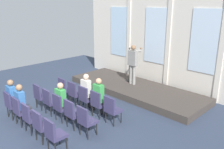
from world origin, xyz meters
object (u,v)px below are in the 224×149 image
Objects in this scene: chair_r1_c2 at (60,106)px; chair_r2_c0 at (11,103)px; audience_r0_c2 at (87,90)px; chair_r0_c4 at (112,108)px; mic_stand at (129,74)px; chair_r1_c4 at (86,119)px; chair_r2_c2 at (30,116)px; chair_r0_c3 at (98,102)px; chair_r2_c1 at (20,109)px; chair_r1_c1 at (50,100)px; chair_r1_c3 at (72,112)px; audience_r2_c1 at (22,102)px; chair_r0_c2 at (86,97)px; audience_r0_c3 at (100,95)px; chair_r2_c4 at (54,133)px; chair_r0_c1 at (75,92)px; audience_r1_c2 at (62,99)px; audience_r2_c0 at (13,97)px; chair_r2_c3 at (41,124)px; chair_r0_c0 at (65,88)px; chair_r1_c0 at (40,95)px; speaker at (133,62)px.

chair_r1_c2 is 1.00× the size of chair_r2_c0.
audience_r0_c2 is 1.47× the size of chair_r0_c4.
chair_r1_c4 is (1.97, -4.11, -0.08)m from mic_stand.
chair_r1_c4 is at bearing 38.42° from chair_r2_c2.
chair_r0_c3 and chair_r2_c2 have the same top height.
chair_r0_c3 and chair_r1_c2 have the same top height.
chair_r1_c1 is at bearing 90.00° from chair_r2_c1.
audience_r2_c1 is at bearing -143.78° from chair_r1_c3.
chair_r0_c2 is 1.00× the size of chair_r0_c4.
mic_stand is at bearing 113.63° from audience_r0_c3.
audience_r0_c3 is 1.46× the size of chair_r2_c4.
audience_r0_c2 is (0.66, 0.08, 0.23)m from chair_r0_c1.
chair_r1_c1 is (-1.98, -1.05, 0.00)m from chair_r0_c4.
chair_r2_c0 is (-1.98, -2.17, -0.23)m from audience_r0_c3.
chair_r0_c3 is at bearing 57.77° from chair_r1_c2.
chair_r1_c4 is 2.84m from chair_r2_c0.
chair_r1_c3 is (0.00, -1.12, -0.23)m from audience_r0_c3.
chair_r1_c2 is 0.21m from audience_r1_c2.
audience_r2_c0 is (-1.98, -2.09, -0.02)m from audience_r0_c3.
chair_r2_c2 is (0.00, -1.05, 0.00)m from chair_r1_c2.
chair_r0_c2 is at bearing 180.00° from chair_r0_c3.
mic_stand reaches higher than chair_r0_c1.
chair_r0_c2 is at bearing 57.77° from chair_r1_c1.
audience_r1_c2 is at bearing 40.54° from chair_r2_c0.
audience_r2_c0 is at bearing -123.24° from chair_r0_c2.
chair_r1_c1 and chair_r1_c3 have the same top height.
chair_r0_c2 is 1.68m from chair_r1_c4.
chair_r2_c1 and chair_r2_c3 have the same top height.
chair_r2_c0 is at bearing -121.28° from audience_r0_c2.
chair_r0_c3 is at bearing 38.42° from chair_r1_c1.
audience_r1_c2 is at bearing -55.63° from chair_r0_c1.
audience_r0_c2 reaches higher than chair_r0_c0.
chair_r1_c0 is 0.70× the size of audience_r2_c1.
audience_r0_c2 is 0.70m from chair_r0_c3.
speaker is at bearing 69.40° from chair_r0_c0.
audience_r1_c2 is 0.69m from chair_r1_c3.
audience_r2_c0 is (0.00, -2.01, 0.21)m from chair_r0_c0.
chair_r0_c0 is at bearing 180.00° from chair_r0_c1.
audience_r2_c0 is at bearing -142.66° from chair_r0_c4.
chair_r2_c3 is at bearing -46.60° from chair_r0_c0.
audience_r0_c3 is 1.46× the size of chair_r1_c4.
audience_r1_c2 is (-0.66, -0.96, 0.19)m from chair_r0_c3.
audience_r2_c0 is at bearing 178.26° from chair_r2_c4.
chair_r2_c2 is at bearing -82.86° from mic_stand.
chair_r0_c2 is 1.00× the size of chair_r2_c0.
chair_r1_c4 is at bearing 0.00° from chair_r1_c3.
chair_r2_c3 is (1.31, -5.16, -0.08)m from mic_stand.
audience_r2_c1 is 1.43× the size of chair_r2_c4.
chair_r0_c0 is 0.70× the size of audience_r2_c0.
mic_stand is 1.65× the size of chair_r0_c3.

